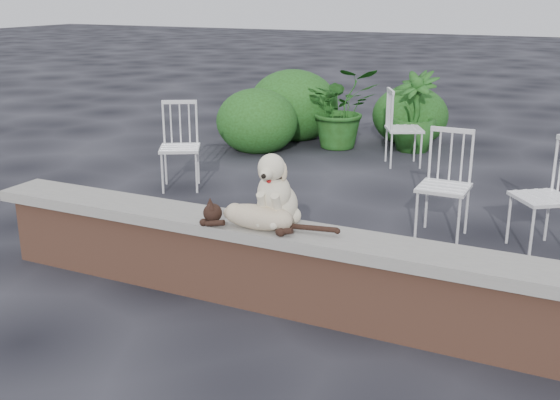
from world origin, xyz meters
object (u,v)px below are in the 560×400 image
at_px(chair_e, 404,128).
at_px(chair_b, 444,186).
at_px(chair_d, 543,196).
at_px(chair_a, 180,146).
at_px(cat, 256,215).
at_px(potted_plant_a, 341,108).
at_px(potted_plant_b, 415,111).
at_px(dog, 277,187).

bearing_deg(chair_e, chair_b, 176.62).
bearing_deg(chair_d, chair_a, -130.00).
xyz_separation_m(cat, potted_plant_a, (-1.24, 4.85, -0.12)).
xyz_separation_m(chair_e, chair_b, (1.00, -2.33, 0.00)).
distance_m(chair_e, potted_plant_a, 1.20).
bearing_deg(chair_b, cat, -112.70).
height_order(chair_b, potted_plant_b, potted_plant_b).
xyz_separation_m(chair_a, chair_d, (3.70, -0.22, 0.00)).
height_order(cat, potted_plant_b, potted_plant_b).
bearing_deg(chair_a, chair_b, -34.82).
xyz_separation_m(chair_b, potted_plant_a, (-2.04, 2.91, 0.08)).
bearing_deg(potted_plant_a, chair_d, -45.17).
distance_m(chair_b, potted_plant_a, 3.56).
relative_size(chair_e, potted_plant_b, 0.88).
xyz_separation_m(chair_e, chair_d, (1.80, -2.28, 0.00)).
relative_size(chair_a, potted_plant_a, 0.85).
relative_size(chair_a, chair_d, 1.00).
distance_m(dog, cat, 0.24).
bearing_deg(potted_plant_b, chair_d, -58.56).
bearing_deg(chair_e, dog, 157.12).
relative_size(cat, potted_plant_b, 1.03).
bearing_deg(chair_a, potted_plant_b, 28.33).
bearing_deg(chair_b, potted_plant_b, 109.11).
xyz_separation_m(chair_e, potted_plant_b, (-0.09, 0.82, 0.06)).
bearing_deg(chair_e, chair_a, 110.61).
bearing_deg(chair_a, cat, -76.05).
distance_m(cat, chair_d, 2.57).
height_order(chair_a, potted_plant_a, potted_plant_a).
height_order(cat, chair_d, chair_d).
height_order(chair_e, chair_d, same).
bearing_deg(cat, potted_plant_a, 98.95).
xyz_separation_m(dog, potted_plant_a, (-1.32, 4.70, -0.29)).
bearing_deg(chair_d, cat, -75.61).
relative_size(cat, potted_plant_a, 0.99).
bearing_deg(dog, potted_plant_b, 88.86).
distance_m(potted_plant_a, potted_plant_b, 0.98).
relative_size(cat, chair_e, 1.17).
bearing_deg(cat, chair_d, 45.60).
bearing_deg(chair_d, dog, -76.39).
height_order(chair_d, chair_b, same).
height_order(dog, cat, dog).
distance_m(chair_d, chair_b, 0.80).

